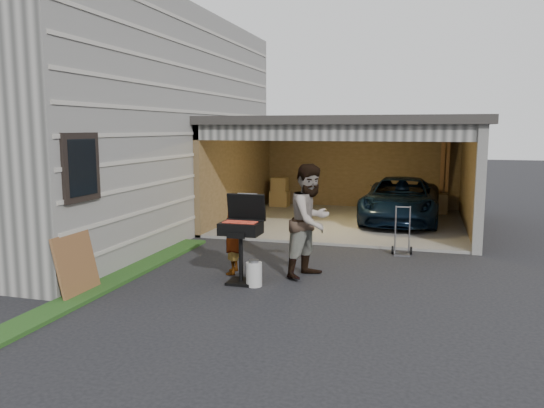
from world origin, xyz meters
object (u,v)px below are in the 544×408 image
at_px(man, 311,221).
at_px(propane_tank, 254,274).
at_px(bbq_grill, 241,231).
at_px(plywood_panel, 76,265).
at_px(woman, 232,233).
at_px(hand_truck, 402,245).
at_px(minivan, 401,202).

bearing_deg(man, propane_tank, 162.10).
xyz_separation_m(bbq_grill, plywood_panel, (-2.26, -1.38, -0.40)).
relative_size(man, bbq_grill, 1.33).
height_order(bbq_grill, plywood_panel, bbq_grill).
relative_size(woman, man, 0.74).
height_order(man, hand_truck, man).
height_order(minivan, hand_truck, minivan).
bearing_deg(minivan, plywood_panel, -118.54).
height_order(man, propane_tank, man).
height_order(minivan, bbq_grill, bbq_grill).
bearing_deg(woman, bbq_grill, 22.49).
relative_size(minivan, hand_truck, 4.23).
bearing_deg(woman, plywood_panel, -57.31).
bearing_deg(woman, man, 86.08).
distance_m(woman, man, 1.43).
height_order(woman, plywood_panel, woman).
bearing_deg(propane_tank, man, 47.64).
relative_size(bbq_grill, propane_tank, 3.73).
xyz_separation_m(woman, bbq_grill, (0.36, -0.52, 0.15)).
bearing_deg(bbq_grill, man, 34.98).
relative_size(minivan, propane_tank, 10.73).
bearing_deg(hand_truck, man, -130.15).
distance_m(man, plywood_panel, 3.94).
height_order(bbq_grill, propane_tank, bbq_grill).
bearing_deg(plywood_panel, woman, 44.95).
bearing_deg(propane_tank, hand_truck, 52.55).
height_order(woman, bbq_grill, bbq_grill).
relative_size(woman, bbq_grill, 0.98).
relative_size(man, plywood_panel, 2.00).
bearing_deg(man, minivan, 12.24).
xyz_separation_m(plywood_panel, hand_truck, (4.79, 4.22, -0.30)).
bearing_deg(minivan, hand_truck, -85.68).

